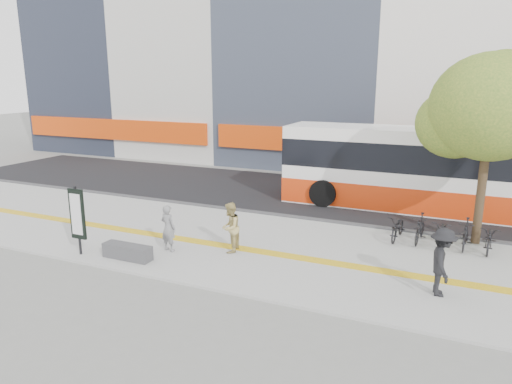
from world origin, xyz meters
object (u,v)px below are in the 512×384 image
at_px(street_tree, 490,109).
at_px(bus, 437,173).
at_px(pedestrian_dark, 442,262).
at_px(seated_woman, 168,228).
at_px(pedestrian_tan, 230,227).
at_px(signboard, 77,215).
at_px(bench, 128,252).

height_order(street_tree, bus, street_tree).
bearing_deg(pedestrian_dark, seated_woman, 80.83).
distance_m(bus, seated_woman, 11.42).
bearing_deg(pedestrian_dark, pedestrian_tan, 74.63).
bearing_deg(signboard, bench, 10.81).
height_order(signboard, seated_woman, signboard).
bearing_deg(seated_woman, bench, 64.59).
distance_m(bus, pedestrian_dark, 8.49).
distance_m(bench, pedestrian_tan, 3.24).
relative_size(street_tree, seated_woman, 4.15).
height_order(bus, pedestrian_dark, bus).
xyz_separation_m(signboard, seated_woman, (2.37, 1.40, -0.53)).
xyz_separation_m(bench, pedestrian_tan, (2.62, 1.82, 0.58)).
distance_m(signboard, pedestrian_dark, 10.63).
bearing_deg(seated_woman, signboard, 40.15).
bearing_deg(pedestrian_tan, bus, 136.49).
xyz_separation_m(seated_woman, pedestrian_dark, (8.14, 0.17, 0.13)).
bearing_deg(bus, signboard, -134.49).
height_order(signboard, street_tree, street_tree).
height_order(pedestrian_tan, pedestrian_dark, pedestrian_dark).
bearing_deg(pedestrian_tan, bench, -63.23).
height_order(seated_woman, pedestrian_tan, pedestrian_tan).
relative_size(bus, pedestrian_tan, 7.90).
distance_m(signboard, seated_woman, 2.80).
xyz_separation_m(signboard, pedestrian_tan, (4.22, 2.12, -0.48)).
height_order(signboard, pedestrian_dark, signboard).
relative_size(pedestrian_tan, pedestrian_dark, 0.91).
bearing_deg(bench, bus, 49.69).
relative_size(signboard, street_tree, 0.35).
distance_m(signboard, street_tree, 13.40).
xyz_separation_m(signboard, bus, (9.83, 10.01, 0.29)).
height_order(bus, seated_woman, bus).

